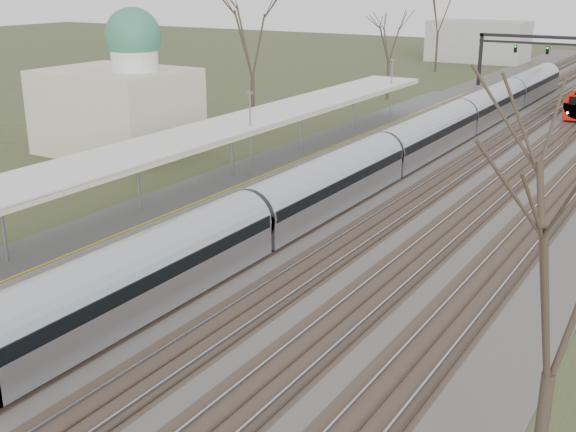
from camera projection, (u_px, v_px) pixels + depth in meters
name	position (u px, v px, depth m)	size (l,w,h in m)	color
track_bed	(490.00, 143.00, 55.54)	(24.00, 160.00, 0.22)	#474442
platform	(265.00, 171.00, 45.82)	(3.50, 69.00, 1.00)	#9E9B93
canopy	(221.00, 130.00, 41.08)	(4.10, 50.00, 3.11)	slate
dome_building	(120.00, 102.00, 51.46)	(10.00, 8.00, 10.30)	beige
signal_gantry	(575.00, 48.00, 78.31)	(21.00, 0.59, 6.08)	black
tree_west_far	(252.00, 34.00, 55.89)	(5.50, 5.50, 11.33)	#2D231C
tree_east_near	(563.00, 266.00, 14.79)	(4.50, 4.50, 9.27)	#2D231C
train_near	(426.00, 136.00, 51.17)	(2.62, 75.21, 3.05)	#AFB1B9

